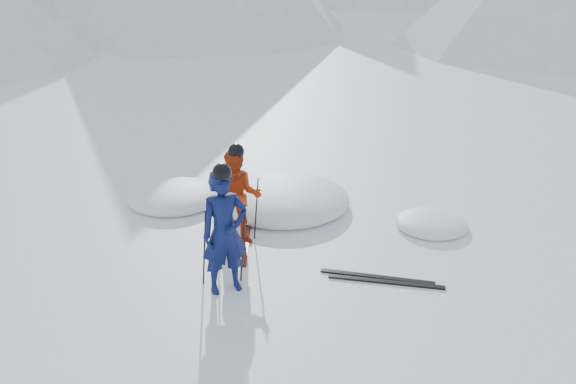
{
  "coord_description": "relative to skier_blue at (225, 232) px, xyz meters",
  "views": [
    {
      "loc": [
        -2.25,
        -8.06,
        4.67
      ],
      "look_at": [
        -1.54,
        0.5,
        1.1
      ],
      "focal_mm": 38.0,
      "sensor_mm": 36.0,
      "label": 1
    }
  ],
  "objects": [
    {
      "name": "ski_loose_a",
      "position": [
        2.23,
        0.13,
        -0.9
      ],
      "size": [
        1.64,
        0.62,
        0.03
      ],
      "primitive_type": "cube",
      "rotation": [
        0.0,
        0.0,
        1.25
      ],
      "color": "black",
      "rests_on": "ground"
    },
    {
      "name": "ski_loose_b",
      "position": [
        2.33,
        -0.02,
        -0.9
      ],
      "size": [
        1.66,
        0.57,
        0.03
      ],
      "primitive_type": "cube",
      "rotation": [
        0.0,
        0.0,
        1.29
      ],
      "color": "black",
      "rests_on": "ground"
    },
    {
      "name": "ski_worn_left",
      "position": [
        0.07,
        1.45,
        -0.9
      ],
      "size": [
        0.1,
        1.7,
        0.03
      ],
      "primitive_type": "cube",
      "rotation": [
        0.0,
        0.0,
        -0.0
      ],
      "color": "black",
      "rests_on": "ground"
    },
    {
      "name": "skier_blue",
      "position": [
        0.0,
        0.0,
        0.0
      ],
      "size": [
        0.77,
        0.63,
        1.82
      ],
      "primitive_type": "imported",
      "rotation": [
        0.0,
        0.0,
        0.33
      ],
      "color": "#0C1448",
      "rests_on": "ground"
    },
    {
      "name": "ground",
      "position": [
        2.5,
        0.43,
        -0.91
      ],
      "size": [
        160.0,
        160.0,
        0.0
      ],
      "primitive_type": "plane",
      "color": "white",
      "rests_on": "ground"
    },
    {
      "name": "pole_red_right",
      "position": [
        0.49,
        1.6,
        -0.37
      ],
      "size": [
        0.11,
        0.08,
        1.08
      ],
      "primitive_type": "cylinder",
      "rotation": [
        -0.05,
        0.08,
        0.0
      ],
      "color": "black",
      "rests_on": "ground"
    },
    {
      "name": "ski_worn_right",
      "position": [
        0.31,
        1.45,
        -0.9
      ],
      "size": [
        0.22,
        1.7,
        0.03
      ],
      "primitive_type": "cube",
      "rotation": [
        0.0,
        0.0,
        -0.07
      ],
      "color": "black",
      "rests_on": "ground"
    },
    {
      "name": "pole_blue_left",
      "position": [
        -0.3,
        0.15,
        -0.3
      ],
      "size": [
        0.12,
        0.09,
        1.21
      ],
      "primitive_type": "cylinder",
      "rotation": [
        0.05,
        0.08,
        0.0
      ],
      "color": "black",
      "rests_on": "ground"
    },
    {
      "name": "skier_red",
      "position": [
        0.19,
        1.45,
        -0.1
      ],
      "size": [
        0.81,
        0.64,
        1.62
      ],
      "primitive_type": "imported",
      "rotation": [
        0.0,
        0.0,
        -0.04
      ],
      "color": "#B0330E",
      "rests_on": "ground"
    },
    {
      "name": "pole_red_left",
      "position": [
        -0.11,
        1.7,
        -0.37
      ],
      "size": [
        0.11,
        0.09,
        1.08
      ],
      "primitive_type": "cylinder",
      "rotation": [
        0.06,
        0.08,
        0.0
      ],
      "color": "black",
      "rests_on": "ground"
    },
    {
      "name": "snow_lumps",
      "position": [
        0.75,
        2.95,
        -0.91
      ],
      "size": [
        6.14,
        3.09,
        0.55
      ],
      "color": "white",
      "rests_on": "ground"
    },
    {
      "name": "pole_blue_right",
      "position": [
        0.25,
        0.25,
        -0.3
      ],
      "size": [
        0.12,
        0.07,
        1.21
      ],
      "primitive_type": "cylinder",
      "rotation": [
        -0.04,
        0.08,
        0.0
      ],
      "color": "black",
      "rests_on": "ground"
    }
  ]
}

